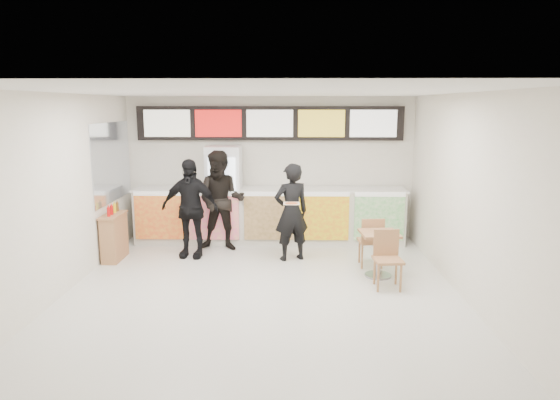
{
  "coord_description": "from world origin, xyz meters",
  "views": [
    {
      "loc": [
        0.42,
        -6.98,
        2.82
      ],
      "look_at": [
        0.25,
        1.2,
        1.26
      ],
      "focal_mm": 32.0,
      "sensor_mm": 36.0,
      "label": 1
    }
  ],
  "objects_px": {
    "service_counter": "(270,215)",
    "customer_main": "(291,212)",
    "cafe_table": "(379,246)",
    "drinks_fridge": "(224,195)",
    "condiment_ledge": "(114,236)",
    "customer_mid": "(190,208)",
    "customer_left": "(221,201)"
  },
  "relations": [
    {
      "from": "cafe_table",
      "to": "condiment_ledge",
      "type": "bearing_deg",
      "value": 165.34
    },
    {
      "from": "service_counter",
      "to": "customer_left",
      "type": "xyz_separation_m",
      "value": [
        -0.92,
        -0.54,
        0.41
      ]
    },
    {
      "from": "customer_left",
      "to": "condiment_ledge",
      "type": "relative_size",
      "value": 1.91
    },
    {
      "from": "drinks_fridge",
      "to": "cafe_table",
      "type": "height_order",
      "value": "drinks_fridge"
    },
    {
      "from": "customer_main",
      "to": "customer_mid",
      "type": "distance_m",
      "value": 1.9
    },
    {
      "from": "service_counter",
      "to": "customer_main",
      "type": "distance_m",
      "value": 1.3
    },
    {
      "from": "drinks_fridge",
      "to": "customer_left",
      "type": "xyz_separation_m",
      "value": [
        0.01,
        -0.56,
        -0.02
      ]
    },
    {
      "from": "drinks_fridge",
      "to": "customer_main",
      "type": "relative_size",
      "value": 1.11
    },
    {
      "from": "customer_main",
      "to": "condiment_ledge",
      "type": "bearing_deg",
      "value": -20.62
    },
    {
      "from": "service_counter",
      "to": "condiment_ledge",
      "type": "height_order",
      "value": "service_counter"
    },
    {
      "from": "customer_main",
      "to": "customer_mid",
      "type": "relative_size",
      "value": 0.97
    },
    {
      "from": "customer_main",
      "to": "condiment_ledge",
      "type": "distance_m",
      "value": 3.3
    },
    {
      "from": "service_counter",
      "to": "drinks_fridge",
      "type": "height_order",
      "value": "drinks_fridge"
    },
    {
      "from": "customer_left",
      "to": "condiment_ledge",
      "type": "distance_m",
      "value": 2.09
    },
    {
      "from": "service_counter",
      "to": "customer_left",
      "type": "relative_size",
      "value": 2.83
    },
    {
      "from": "customer_mid",
      "to": "cafe_table",
      "type": "distance_m",
      "value": 3.53
    },
    {
      "from": "customer_left",
      "to": "drinks_fridge",
      "type": "bearing_deg",
      "value": 95.21
    },
    {
      "from": "service_counter",
      "to": "condiment_ledge",
      "type": "relative_size",
      "value": 5.42
    },
    {
      "from": "customer_left",
      "to": "service_counter",
      "type": "bearing_deg",
      "value": 34.31
    },
    {
      "from": "customer_mid",
      "to": "condiment_ledge",
      "type": "height_order",
      "value": "customer_mid"
    },
    {
      "from": "customer_left",
      "to": "cafe_table",
      "type": "bearing_deg",
      "value": -24.62
    },
    {
      "from": "customer_main",
      "to": "cafe_table",
      "type": "relative_size",
      "value": 1.15
    },
    {
      "from": "condiment_ledge",
      "to": "customer_mid",
      "type": "bearing_deg",
      "value": 8.87
    },
    {
      "from": "service_counter",
      "to": "cafe_table",
      "type": "height_order",
      "value": "service_counter"
    },
    {
      "from": "customer_left",
      "to": "customer_mid",
      "type": "distance_m",
      "value": 0.71
    },
    {
      "from": "cafe_table",
      "to": "condiment_ledge",
      "type": "relative_size",
      "value": 1.53
    },
    {
      "from": "cafe_table",
      "to": "drinks_fridge",
      "type": "bearing_deg",
      "value": 138.99
    },
    {
      "from": "service_counter",
      "to": "cafe_table",
      "type": "distance_m",
      "value": 2.81
    },
    {
      "from": "drinks_fridge",
      "to": "service_counter",
      "type": "bearing_deg",
      "value": -0.99
    },
    {
      "from": "drinks_fridge",
      "to": "cafe_table",
      "type": "xyz_separation_m",
      "value": [
        2.84,
        -2.09,
        -0.48
      ]
    },
    {
      "from": "service_counter",
      "to": "drinks_fridge",
      "type": "distance_m",
      "value": 1.03
    },
    {
      "from": "customer_mid",
      "to": "condiment_ledge",
      "type": "distance_m",
      "value": 1.47
    }
  ]
}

